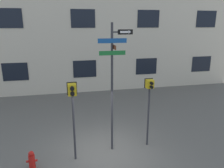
{
  "coord_description": "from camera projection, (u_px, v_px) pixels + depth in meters",
  "views": [
    {
      "loc": [
        -1.35,
        -7.59,
        5.03
      ],
      "look_at": [
        0.33,
        0.23,
        2.79
      ],
      "focal_mm": 35.0,
      "sensor_mm": 36.0,
      "label": 1
    }
  ],
  "objects": [
    {
      "name": "ground_plane",
      "position": [
        105.0,
        153.0,
        8.77
      ],
      "size": [
        60.0,
        60.0,
        0.0
      ],
      "primitive_type": "plane",
      "color": "#595651"
    },
    {
      "name": "street_sign_pole",
      "position": [
        113.0,
        78.0,
        8.25
      ],
      "size": [
        1.3,
        0.74,
        5.06
      ],
      "color": "#2D2D33",
      "rests_on": "ground_plane"
    },
    {
      "name": "pedestrian_signal_left",
      "position": [
        73.0,
        101.0,
        7.74
      ],
      "size": [
        0.36,
        0.4,
        3.02
      ],
      "color": "#2D2D33",
      "rests_on": "ground_plane"
    },
    {
      "name": "pedestrian_signal_right",
      "position": [
        149.0,
        96.0,
        8.78
      ],
      "size": [
        0.35,
        0.4,
        2.9
      ],
      "color": "#2D2D33",
      "rests_on": "ground_plane"
    },
    {
      "name": "fire_hydrant",
      "position": [
        32.0,
        160.0,
        7.77
      ],
      "size": [
        0.38,
        0.22,
        0.68
      ],
      "color": "red",
      "rests_on": "ground_plane"
    }
  ]
}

